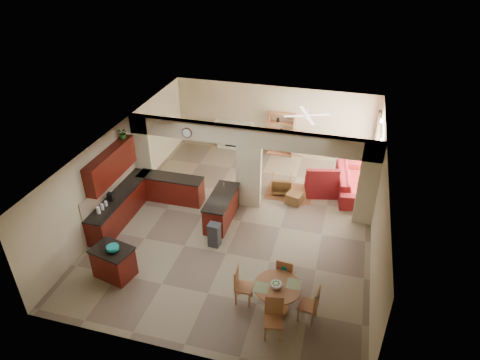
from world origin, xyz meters
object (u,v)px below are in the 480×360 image
(dining_table, at_px, (277,294))
(sofa, at_px, (353,182))
(armchair, at_px, (282,184))
(kitchen_island, at_px, (114,262))

(dining_table, height_order, sofa, dining_table)
(sofa, xyz_separation_m, armchair, (-2.37, -0.71, -0.07))
(armchair, bearing_deg, kitchen_island, 48.88)
(kitchen_island, bearing_deg, sofa, 57.70)
(dining_table, distance_m, armchair, 5.38)
(kitchen_island, height_order, sofa, kitchen_island)
(kitchen_island, height_order, armchair, kitchen_island)
(kitchen_island, xyz_separation_m, sofa, (5.91, 5.97, -0.07))
(kitchen_island, distance_m, armchair, 6.34)
(dining_table, height_order, armchair, dining_table)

